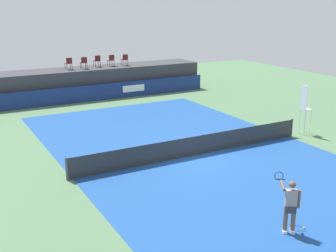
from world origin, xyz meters
name	(u,v)px	position (x,y,z in m)	size (l,w,h in m)	color
ground_plane	(165,138)	(0.00, 3.00, 0.00)	(48.00, 48.00, 0.00)	#4C704C
court_inner	(195,155)	(0.00, 0.00, 0.00)	(12.00, 22.00, 0.00)	#1C478C
sponsor_wall	(98,93)	(0.01, 13.50, 0.60)	(18.00, 0.22, 1.20)	navy
spectator_platform	(89,82)	(0.00, 15.30, 1.10)	(18.00, 2.80, 2.20)	#38383D
spectator_chair_far_left	(69,63)	(-1.54, 15.15, 2.69)	(0.46, 0.46, 0.89)	#561919
spectator_chair_left	(84,62)	(-0.43, 14.99, 2.69)	(0.46, 0.46, 0.89)	#561919
spectator_chair_center	(97,60)	(0.80, 15.49, 2.69)	(0.46, 0.46, 0.89)	#561919
spectator_chair_right	(111,60)	(1.88, 15.31, 2.69)	(0.47, 0.47, 0.89)	#561919
spectator_chair_far_right	(125,59)	(2.95, 15.09, 2.69)	(0.46, 0.46, 0.89)	#561919
umpire_chair	(305,106)	(7.06, 0.01, 1.59)	(0.48, 0.48, 2.76)	white
tennis_net	(195,146)	(0.00, 0.00, 0.47)	(12.40, 0.02, 0.95)	#2D2D2D
net_post_near	(67,169)	(-6.20, 0.00, 0.50)	(0.10, 0.10, 1.00)	#4C4C51
net_post_far	(292,128)	(6.20, 0.00, 0.50)	(0.10, 0.10, 1.00)	#4C4C51
tennis_player	(290,205)	(-1.21, -7.46, 0.96)	(0.73, 1.25, 1.77)	white
tennis_ball	(304,228)	(-0.62, -7.56, 0.04)	(0.07, 0.07, 0.07)	#D8EA33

